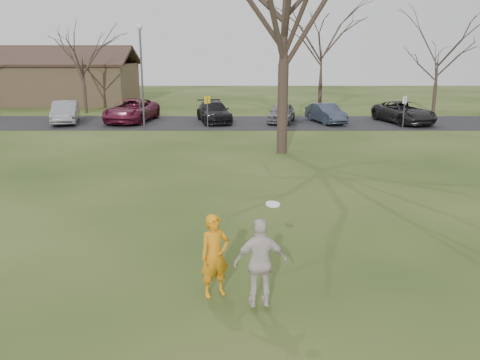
# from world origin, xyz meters

# --- Properties ---
(ground) EXTENTS (120.00, 120.00, 0.00)m
(ground) POSITION_xyz_m (0.00, 0.00, 0.00)
(ground) COLOR #1E380F
(ground) RESTS_ON ground
(parking_strip) EXTENTS (62.00, 6.50, 0.04)m
(parking_strip) POSITION_xyz_m (0.00, 25.00, 0.02)
(parking_strip) COLOR black
(parking_strip) RESTS_ON ground
(player_defender) EXTENTS (0.74, 0.66, 1.71)m
(player_defender) POSITION_xyz_m (-0.50, 0.44, 0.86)
(player_defender) COLOR orange
(player_defender) RESTS_ON ground
(car_1) EXTENTS (2.52, 4.65, 1.45)m
(car_1) POSITION_xyz_m (-11.63, 24.69, 0.77)
(car_1) COLOR gray
(car_1) RESTS_ON parking_strip
(car_2) EXTENTS (3.31, 5.78, 1.52)m
(car_2) POSITION_xyz_m (-7.36, 25.37, 0.80)
(car_2) COLOR maroon
(car_2) RESTS_ON parking_strip
(car_3) EXTENTS (2.86, 4.99, 1.36)m
(car_3) POSITION_xyz_m (-1.78, 25.23, 0.72)
(car_3) COLOR black
(car_3) RESTS_ON parking_strip
(car_4) EXTENTS (2.31, 4.04, 1.30)m
(car_4) POSITION_xyz_m (2.77, 24.99, 0.69)
(car_4) COLOR slate
(car_4) RESTS_ON parking_strip
(car_5) EXTENTS (2.45, 4.11, 1.28)m
(car_5) POSITION_xyz_m (5.72, 24.81, 0.68)
(car_5) COLOR #2D3644
(car_5) RESTS_ON parking_strip
(car_6) EXTENTS (3.59, 5.55, 1.42)m
(car_6) POSITION_xyz_m (10.90, 24.77, 0.75)
(car_6) COLOR black
(car_6) RESTS_ON parking_strip
(catching_play) EXTENTS (1.06, 0.58, 2.01)m
(catching_play) POSITION_xyz_m (0.40, -0.18, 0.98)
(catching_play) COLOR beige
(catching_play) RESTS_ON ground
(building) EXTENTS (20.60, 8.50, 5.14)m
(building) POSITION_xyz_m (-20.00, 38.00, 1.93)
(building) COLOR #8C6D4C
(building) RESTS_ON ground
(lamp_post) EXTENTS (0.34, 0.34, 6.27)m
(lamp_post) POSITION_xyz_m (-6.00, 22.50, 3.97)
(lamp_post) COLOR #47474C
(lamp_post) RESTS_ON ground
(sign_yellow) EXTENTS (0.35, 0.35, 2.08)m
(sign_yellow) POSITION_xyz_m (-2.00, 22.00, 1.45)
(sign_yellow) COLOR #47474C
(sign_yellow) RESTS_ON ground
(sign_white) EXTENTS (0.35, 0.35, 2.08)m
(sign_white) POSITION_xyz_m (10.00, 22.00, 1.45)
(sign_white) COLOR #47474C
(sign_white) RESTS_ON ground
(small_tree_row) EXTENTS (55.00, 5.90, 8.50)m
(small_tree_row) POSITION_xyz_m (4.38, 30.06, 3.89)
(small_tree_row) COLOR #352821
(small_tree_row) RESTS_ON ground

